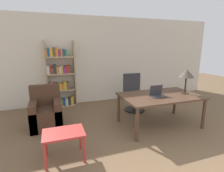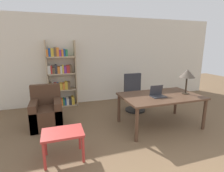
# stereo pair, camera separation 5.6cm
# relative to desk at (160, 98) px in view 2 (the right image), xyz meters

# --- Properties ---
(wall_back) EXTENTS (8.00, 0.06, 2.70)m
(wall_back) POSITION_rel_desk_xyz_m (-0.61, 2.29, 0.70)
(wall_back) COLOR beige
(wall_back) RESTS_ON ground_plane
(desk) EXTENTS (1.76, 1.08, 0.72)m
(desk) POSITION_rel_desk_xyz_m (0.00, 0.00, 0.00)
(desk) COLOR #4C3323
(desk) RESTS_ON ground_plane
(laptop) EXTENTS (0.31, 0.23, 0.24)m
(laptop) POSITION_rel_desk_xyz_m (-0.12, -0.06, 0.13)
(laptop) COLOR #2D2D33
(laptop) RESTS_ON desk
(table_lamp) EXTENTS (0.34, 0.34, 0.57)m
(table_lamp) POSITION_rel_desk_xyz_m (0.62, -0.07, 0.54)
(table_lamp) COLOR #2D2319
(table_lamp) RESTS_ON desk
(office_chair) EXTENTS (0.56, 0.56, 1.04)m
(office_chair) POSITION_rel_desk_xyz_m (-0.11, 1.11, -0.20)
(office_chair) COLOR black
(office_chair) RESTS_ON ground_plane
(side_table_blue) EXTENTS (0.65, 0.46, 0.48)m
(side_table_blue) POSITION_rel_desk_xyz_m (-2.17, -0.58, -0.25)
(side_table_blue) COLOR #B2332D
(side_table_blue) RESTS_ON ground_plane
(armchair) EXTENTS (0.67, 0.71, 0.93)m
(armchair) POSITION_rel_desk_xyz_m (-2.46, 0.79, -0.34)
(armchair) COLOR #472D1E
(armchair) RESTS_ON ground_plane
(bookshelf) EXTENTS (0.85, 0.28, 1.96)m
(bookshelf) POSITION_rel_desk_xyz_m (-2.07, 2.10, 0.22)
(bookshelf) COLOR tan
(bookshelf) RESTS_ON ground_plane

